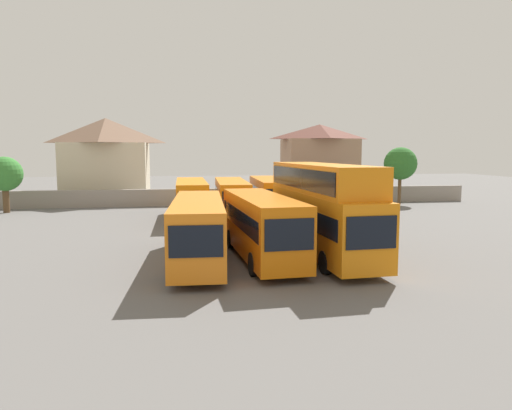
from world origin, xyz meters
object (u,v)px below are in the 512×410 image
object	(u,v)px
tree_behind_wall	(5,174)
bus_4	(191,197)
bus_5	(231,197)
bus_2	(261,223)
tree_left_of_lot	(400,164)
house_terrace_left	(107,159)
house_terrace_centre	(319,160)
bus_3	(322,204)
bus_6	(270,195)
bus_1	(198,226)

from	to	relation	value
tree_behind_wall	bus_4	bearing A→B (deg)	-22.10
bus_4	bus_5	bearing A→B (deg)	83.38
bus_2	tree_left_of_lot	size ratio (longest dim) A/B	1.70
house_terrace_left	house_terrace_centre	xyz separation A→B (m)	(25.95, 0.54, -0.25)
bus_3	house_terrace_centre	xyz separation A→B (m)	(9.84, 32.73, 1.81)
bus_2	bus_6	xyz separation A→B (m)	(3.60, 15.99, -0.02)
house_terrace_left	house_terrace_centre	distance (m)	25.96
house_terrace_left	tree_left_of_lot	bearing A→B (deg)	-15.53
bus_2	house_terrace_left	world-z (taller)	house_terrace_left
house_terrace_left	tree_left_of_lot	world-z (taller)	house_terrace_left
bus_3	bus_5	bearing A→B (deg)	-170.02
bus_1	tree_left_of_lot	bearing A→B (deg)	139.00
bus_3	bus_5	distance (m)	15.28
bus_1	bus_3	world-z (taller)	bus_3
house_terrace_left	house_terrace_centre	bearing A→B (deg)	1.19
bus_5	house_terrace_left	bearing A→B (deg)	-141.24
bus_2	bus_6	distance (m)	16.39
bus_5	bus_6	bearing A→B (deg)	103.96
tree_left_of_lot	bus_4	bearing A→B (deg)	-160.84
bus_3	bus_6	distance (m)	15.62
bus_5	house_terrace_centre	distance (m)	22.37
bus_1	house_terrace_centre	world-z (taller)	house_terrace_centre
bus_1	bus_6	xyz separation A→B (m)	(6.94, 16.06, 0.05)
bus_5	tree_left_of_lot	bearing A→B (deg)	115.58
bus_4	bus_3	bearing A→B (deg)	23.97
bus_4	bus_5	xyz separation A→B (m)	(3.39, -0.40, 0.01)
bus_2	bus_3	xyz separation A→B (m)	(3.44, 0.39, 0.90)
bus_1	bus_2	world-z (taller)	bus_2
bus_5	tree_left_of_lot	distance (m)	21.35
bus_5	house_terrace_left	size ratio (longest dim) A/B	1.14
bus_6	tree_behind_wall	world-z (taller)	tree_behind_wall
bus_3	bus_4	world-z (taller)	bus_3
bus_6	bus_1	bearing A→B (deg)	-20.60
bus_3	bus_4	xyz separation A→B (m)	(-6.74, 15.28, -0.96)
bus_1	bus_6	world-z (taller)	bus_6
house_terrace_left	tree_left_of_lot	xyz separation A→B (m)	(32.24, -8.96, -0.49)
bus_6	house_terrace_left	bearing A→B (deg)	-132.78
bus_6	tree_behind_wall	size ratio (longest dim) A/B	2.08
bus_3	bus_5	xyz separation A→B (m)	(-3.36, 14.88, -0.96)
bus_4	house_terrace_centre	xyz separation A→B (m)	(16.59, 17.45, 2.77)
tree_behind_wall	bus_5	bearing A→B (deg)	-19.72
bus_1	house_terrace_centre	size ratio (longest dim) A/B	1.22
house_terrace_centre	tree_behind_wall	bearing A→B (deg)	-162.69
bus_1	tree_left_of_lot	distance (m)	33.05
bus_2	bus_3	distance (m)	3.58
bus_3	house_terrace_left	distance (m)	36.05
bus_6	tree_left_of_lot	bearing A→B (deg)	118.31
bus_2	tree_behind_wall	bearing A→B (deg)	-141.12
bus_6	tree_behind_wall	xyz separation A→B (m)	(-24.02, 6.63, 1.68)
bus_2	bus_3	size ratio (longest dim) A/B	0.88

